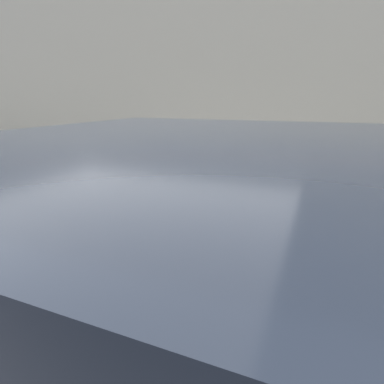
% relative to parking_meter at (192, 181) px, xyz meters
% --- Properties ---
extents(ground_plane, '(60.00, 60.00, 0.00)m').
position_rel_parking_meter_xyz_m(ground_plane, '(-0.19, -1.13, -1.13)').
color(ground_plane, '#47474C').
extents(sidewalk, '(24.00, 2.80, 0.14)m').
position_rel_parking_meter_xyz_m(sidewalk, '(-0.19, 1.07, -1.06)').
color(sidewalk, '#ADAAA3').
rests_on(sidewalk, ground_plane).
extents(building_facade, '(24.00, 0.30, 6.18)m').
position_rel_parking_meter_xyz_m(building_facade, '(-0.19, 3.24, 1.96)').
color(building_facade, beige).
rests_on(building_facade, ground_plane).
extents(parking_meter, '(0.19, 0.14, 1.40)m').
position_rel_parking_meter_xyz_m(parking_meter, '(0.00, 0.00, 0.00)').
color(parking_meter, gray).
rests_on(parking_meter, sidewalk).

